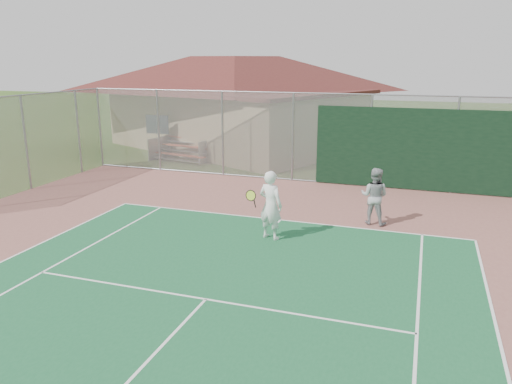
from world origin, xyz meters
TOP-DOWN VIEW (x-y plane):
  - back_fence at (2.11, 16.98)m, footprint 20.08×0.11m
  - side_fence_left at (-10.00, 12.50)m, footprint 0.08×9.00m
  - clubhouse at (-6.07, 23.84)m, footprint 16.02×13.77m
  - bleachers at (-7.06, 19.45)m, footprint 3.08×2.11m
  - player_white_front at (0.18, 10.25)m, footprint 1.02×0.69m
  - player_grey_back at (2.69, 12.45)m, footprint 0.91×0.76m

SIDE VIEW (x-z plane):
  - bleachers at x=-7.06m, z-range 0.03..1.08m
  - player_grey_back at x=2.69m, z-range 0.00..1.69m
  - player_white_front at x=0.18m, z-range 0.00..1.89m
  - back_fence at x=2.11m, z-range -0.09..3.43m
  - side_fence_left at x=-10.00m, z-range 0.00..3.50m
  - clubhouse at x=-6.07m, z-range 0.04..5.88m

